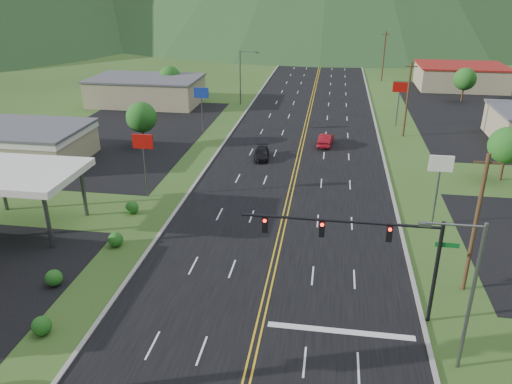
# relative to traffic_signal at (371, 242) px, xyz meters

# --- Properties ---
(traffic_signal) EXTENTS (13.10, 0.43, 7.00)m
(traffic_signal) POSITION_rel_traffic_signal_xyz_m (0.00, 0.00, 0.00)
(traffic_signal) COLOR black
(traffic_signal) RESTS_ON ground
(streetlight_east) EXTENTS (3.28, 0.25, 9.00)m
(streetlight_east) POSITION_rel_traffic_signal_xyz_m (4.70, -4.00, -0.15)
(streetlight_east) COLOR #59595E
(streetlight_east) RESTS_ON ground
(streetlight_west) EXTENTS (3.28, 0.25, 9.00)m
(streetlight_west) POSITION_rel_traffic_signal_xyz_m (-18.16, 56.00, -0.15)
(streetlight_west) COLOR #59595E
(streetlight_west) RESTS_ON ground
(gas_canopy) EXTENTS (10.00, 8.00, 5.30)m
(gas_canopy) POSITION_rel_traffic_signal_xyz_m (-28.48, 8.00, -0.46)
(gas_canopy) COLOR white
(gas_canopy) RESTS_ON ground
(building_west_mid) EXTENTS (14.40, 10.40, 4.10)m
(building_west_mid) POSITION_rel_traffic_signal_xyz_m (-38.48, 24.00, -3.06)
(building_west_mid) COLOR tan
(building_west_mid) RESTS_ON ground
(building_west_far) EXTENTS (18.40, 11.40, 4.50)m
(building_west_far) POSITION_rel_traffic_signal_xyz_m (-34.48, 54.00, -3.07)
(building_west_far) COLOR tan
(building_west_far) RESTS_ON ground
(building_east_far) EXTENTS (16.40, 12.40, 4.50)m
(building_east_far) POSITION_rel_traffic_signal_xyz_m (21.52, 76.00, -3.07)
(building_east_far) COLOR tan
(building_east_far) RESTS_ON ground
(pole_sign_west_a) EXTENTS (2.00, 0.18, 6.40)m
(pole_sign_west_a) POSITION_rel_traffic_signal_xyz_m (-20.48, 16.00, -0.28)
(pole_sign_west_a) COLOR #59595E
(pole_sign_west_a) RESTS_ON ground
(pole_sign_west_b) EXTENTS (2.00, 0.18, 6.40)m
(pole_sign_west_b) POSITION_rel_traffic_signal_xyz_m (-20.48, 38.00, -0.28)
(pole_sign_west_b) COLOR #59595E
(pole_sign_west_b) RESTS_ON ground
(pole_sign_east_a) EXTENTS (2.00, 0.18, 6.40)m
(pole_sign_east_a) POSITION_rel_traffic_signal_xyz_m (6.52, 14.00, -0.28)
(pole_sign_east_a) COLOR #59595E
(pole_sign_east_a) RESTS_ON ground
(pole_sign_east_b) EXTENTS (2.00, 0.18, 6.40)m
(pole_sign_east_b) POSITION_rel_traffic_signal_xyz_m (6.52, 46.00, -0.28)
(pole_sign_east_b) COLOR #59595E
(pole_sign_east_b) RESTS_ON ground
(tree_west_a) EXTENTS (3.84, 3.84, 5.82)m
(tree_west_a) POSITION_rel_traffic_signal_xyz_m (-26.48, 31.00, -1.44)
(tree_west_a) COLOR #382314
(tree_west_a) RESTS_ON ground
(tree_west_b) EXTENTS (3.84, 3.84, 5.82)m
(tree_west_b) POSITION_rel_traffic_signal_xyz_m (-31.48, 58.00, -1.44)
(tree_west_b) COLOR #382314
(tree_west_b) RESTS_ON ground
(tree_east_a) EXTENTS (3.84, 3.84, 5.82)m
(tree_east_a) POSITION_rel_traffic_signal_xyz_m (15.52, 26.00, -1.44)
(tree_east_a) COLOR #382314
(tree_east_a) RESTS_ON ground
(tree_east_b) EXTENTS (3.84, 3.84, 5.82)m
(tree_east_b) POSITION_rel_traffic_signal_xyz_m (19.52, 64.00, -1.44)
(tree_east_b) COLOR #382314
(tree_east_b) RESTS_ON ground
(utility_pole_a) EXTENTS (1.60, 0.28, 10.00)m
(utility_pole_a) POSITION_rel_traffic_signal_xyz_m (7.02, 4.00, -0.20)
(utility_pole_a) COLOR #382314
(utility_pole_a) RESTS_ON ground
(utility_pole_b) EXTENTS (1.60, 0.28, 10.00)m
(utility_pole_b) POSITION_rel_traffic_signal_xyz_m (7.02, 41.00, -0.20)
(utility_pole_b) COLOR #382314
(utility_pole_b) RESTS_ON ground
(utility_pole_c) EXTENTS (1.60, 0.28, 10.00)m
(utility_pole_c) POSITION_rel_traffic_signal_xyz_m (7.02, 81.00, -0.20)
(utility_pole_c) COLOR #382314
(utility_pole_c) RESTS_ON ground
(utility_pole_d) EXTENTS (1.60, 0.28, 10.00)m
(utility_pole_d) POSITION_rel_traffic_signal_xyz_m (7.02, 121.00, -0.20)
(utility_pole_d) COLOR #382314
(utility_pole_d) RESTS_ON ground
(car_dark_mid) EXTENTS (2.14, 4.39, 1.23)m
(car_dark_mid) POSITION_rel_traffic_signal_xyz_m (-10.83, 28.78, -4.71)
(car_dark_mid) COLOR black
(car_dark_mid) RESTS_ON ground
(car_red_far) EXTENTS (2.13, 4.79, 1.53)m
(car_red_far) POSITION_rel_traffic_signal_xyz_m (-3.38, 35.13, -4.57)
(car_red_far) COLOR maroon
(car_red_far) RESTS_ON ground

